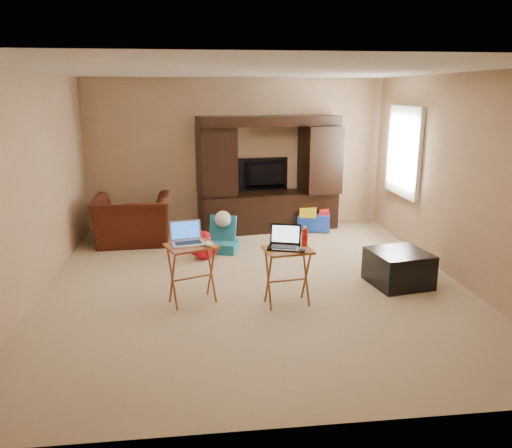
{
  "coord_description": "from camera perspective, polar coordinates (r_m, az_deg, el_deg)",
  "views": [
    {
      "loc": [
        -0.65,
        -5.71,
        2.27
      ],
      "look_at": [
        0.0,
        -0.2,
        0.8
      ],
      "focal_mm": 35.0,
      "sensor_mm": 36.0,
      "label": 1
    }
  ],
  "objects": [
    {
      "name": "television",
      "position": [
        8.51,
        1.28,
        5.66
      ],
      "size": [
        0.97,
        0.28,
        0.55
      ],
      "primitive_type": "imported",
      "rotation": [
        0.0,
        0.0,
        3.3
      ],
      "color": "black",
      "rests_on": "entertainment_center"
    },
    {
      "name": "wall_right",
      "position": [
        6.6,
        21.97,
        4.88
      ],
      "size": [
        0.0,
        5.5,
        5.5
      ],
      "primitive_type": "plane",
      "rotation": [
        1.57,
        0.0,
        -1.57
      ],
      "color": "tan",
      "rests_on": "ground"
    },
    {
      "name": "mouse_right",
      "position": [
        5.27,
        5.29,
        -2.91
      ],
      "size": [
        0.12,
        0.15,
        0.05
      ],
      "primitive_type": "ellipsoid",
      "rotation": [
        0.0,
        0.0,
        -0.31
      ],
      "color": "#3D3E42",
      "rests_on": "tray_table_right"
    },
    {
      "name": "tray_table_left",
      "position": [
        5.55,
        -7.32,
        -5.69
      ],
      "size": [
        0.63,
        0.57,
        0.67
      ],
      "primitive_type": "cube",
      "rotation": [
        0.0,
        0.0,
        0.37
      ],
      "color": "#A35327",
      "rests_on": "floor"
    },
    {
      "name": "plush_toy",
      "position": [
        6.98,
        -5.98,
        -2.4
      ],
      "size": [
        0.38,
        0.31,
        0.42
      ],
      "primitive_type": null,
      "color": "red",
      "rests_on": "floor"
    },
    {
      "name": "ottoman",
      "position": [
        6.3,
        15.98,
        -4.86
      ],
      "size": [
        0.75,
        0.75,
        0.42
      ],
      "primitive_type": "cube",
      "rotation": [
        0.0,
        0.0,
        0.17
      ],
      "color": "black",
      "rests_on": "floor"
    },
    {
      "name": "window_frame",
      "position": [
        7.94,
        16.53,
        7.96
      ],
      "size": [
        0.06,
        1.14,
        1.34
      ],
      "primitive_type": "cube",
      "color": "white",
      "rests_on": "ground"
    },
    {
      "name": "recliner",
      "position": [
        7.88,
        -13.9,
        0.42
      ],
      "size": [
        1.16,
        1.03,
        0.73
      ],
      "primitive_type": "imported",
      "rotation": [
        0.0,
        0.0,
        3.18
      ],
      "color": "#411A0D",
      "rests_on": "floor"
    },
    {
      "name": "wall_left",
      "position": [
        6.08,
        -24.39,
        3.87
      ],
      "size": [
        0.0,
        5.5,
        5.5
      ],
      "primitive_type": "plane",
      "rotation": [
        1.57,
        0.0,
        1.57
      ],
      "color": "tan",
      "rests_on": "ground"
    },
    {
      "name": "entertainment_center",
      "position": [
        8.33,
        1.46,
        5.72
      ],
      "size": [
        2.38,
        0.93,
        1.9
      ],
      "primitive_type": "cube",
      "rotation": [
        0.0,
        0.0,
        0.16
      ],
      "color": "black",
      "rests_on": "floor"
    },
    {
      "name": "wall_back",
      "position": [
        8.54,
        -2.35,
        7.99
      ],
      "size": [
        5.0,
        0.0,
        5.0
      ],
      "primitive_type": "plane",
      "rotation": [
        1.57,
        0.0,
        0.0
      ],
      "color": "tan",
      "rests_on": "ground"
    },
    {
      "name": "child_rocker",
      "position": [
        7.28,
        -3.74,
        -1.21
      ],
      "size": [
        0.51,
        0.54,
        0.52
      ],
      "primitive_type": null,
      "rotation": [
        0.0,
        0.0,
        -0.3
      ],
      "color": "#176A80",
      "rests_on": "floor"
    },
    {
      "name": "water_bottle",
      "position": [
        5.45,
        5.59,
        -1.53
      ],
      "size": [
        0.06,
        0.06,
        0.2
      ],
      "primitive_type": "cylinder",
      "color": "red",
      "rests_on": "tray_table_right"
    },
    {
      "name": "window_pane",
      "position": [
        7.95,
        16.66,
        7.96
      ],
      "size": [
        0.0,
        1.2,
        1.2
      ],
      "primitive_type": "plane",
      "rotation": [
        1.57,
        0.0,
        -1.57
      ],
      "color": "white",
      "rests_on": "ground"
    },
    {
      "name": "laptop_left",
      "position": [
        5.44,
        -7.79,
        -1.11
      ],
      "size": [
        0.4,
        0.35,
        0.24
      ],
      "primitive_type": "cube",
      "rotation": [
        0.0,
        0.0,
        0.21
      ],
      "color": "#ADADB2",
      "rests_on": "tray_table_left"
    },
    {
      "name": "laptop_right",
      "position": [
        5.35,
        3.22,
        -1.58
      ],
      "size": [
        0.4,
        0.36,
        0.24
      ],
      "primitive_type": "cube",
      "rotation": [
        0.0,
        0.0,
        -0.3
      ],
      "color": "black",
      "rests_on": "tray_table_right"
    },
    {
      "name": "ceiling",
      "position": [
        5.75,
        -0.25,
        17.14
      ],
      "size": [
        5.5,
        5.5,
        0.0
      ],
      "primitive_type": "plane",
      "rotation": [
        3.14,
        0.0,
        0.0
      ],
      "color": "silver",
      "rests_on": "ground"
    },
    {
      "name": "tray_table_right",
      "position": [
        5.47,
        3.6,
        -6.05
      ],
      "size": [
        0.54,
        0.46,
        0.64
      ],
      "primitive_type": "cube",
      "rotation": [
        0.0,
        0.0,
        0.14
      ],
      "color": "#985124",
      "rests_on": "floor"
    },
    {
      "name": "mouse_left",
      "position": [
        5.37,
        -5.42,
        -2.28
      ],
      "size": [
        0.12,
        0.15,
        0.06
      ],
      "primitive_type": "ellipsoid",
      "rotation": [
        0.0,
        0.0,
        0.25
      ],
      "color": "white",
      "rests_on": "tray_table_left"
    },
    {
      "name": "push_toy",
      "position": [
        8.4,
        6.61,
        0.53
      ],
      "size": [
        0.63,
        0.52,
        0.41
      ],
      "primitive_type": null,
      "rotation": [
        0.0,
        0.0,
        -0.25
      ],
      "color": "blue",
      "rests_on": "floor"
    },
    {
      "name": "wall_front",
      "position": [
        3.19,
        5.39,
        -3.86
      ],
      "size": [
        5.0,
        0.0,
        5.0
      ],
      "primitive_type": "plane",
      "rotation": [
        -1.57,
        0.0,
        0.0
      ],
      "color": "tan",
      "rests_on": "ground"
    },
    {
      "name": "floor",
      "position": [
        6.18,
        -0.22,
        -6.72
      ],
      "size": [
        5.5,
        5.5,
        0.0
      ],
      "primitive_type": "plane",
      "color": "#CBB58C",
      "rests_on": "ground"
    }
  ]
}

